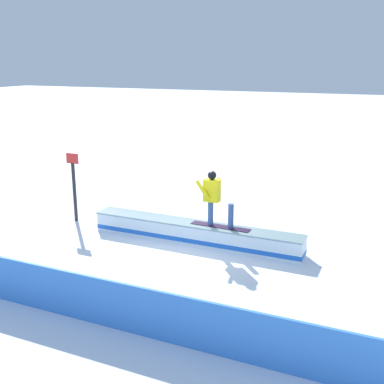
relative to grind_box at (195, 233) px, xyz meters
name	(u,v)px	position (x,y,z in m)	size (l,w,h in m)	color
ground_plane	(195,242)	(0.00, 0.00, -0.24)	(120.00, 120.00, 0.00)	white
grind_box	(195,233)	(0.00, 0.00, 0.00)	(5.79, 0.68, 0.54)	white
snowboarder	(214,197)	(-0.54, 0.00, 1.07)	(1.59, 0.42, 1.44)	#231230
safety_fence	(98,301)	(0.00, 4.45, 0.22)	(10.47, 0.06, 0.93)	#3A80E5
trail_marker	(74,185)	(3.96, -0.18, 0.86)	(0.40, 0.10, 2.06)	#262628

